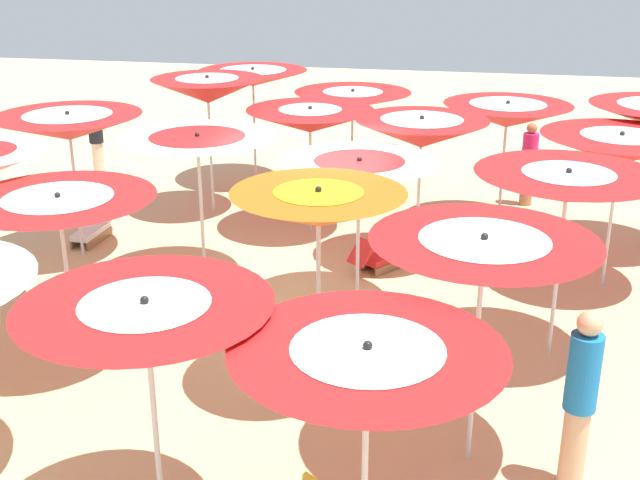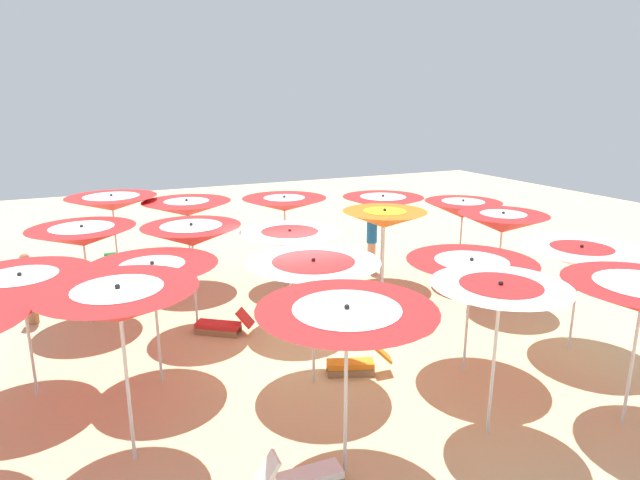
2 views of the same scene
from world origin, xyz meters
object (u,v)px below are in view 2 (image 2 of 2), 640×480
at_px(beach_umbrella_7, 313,270).
at_px(beach_umbrella_13, 384,219).
at_px(beachgoer_0, 29,287).
at_px(beach_umbrella_14, 503,223).
at_px(beach_umbrella_9, 580,257).
at_px(lounger_4, 114,270).
at_px(beach_umbrella_2, 347,323).
at_px(beach_umbrella_12, 290,239).
at_px(beach_ball, 90,275).
at_px(beach_umbrella_17, 284,204).
at_px(beach_umbrella_16, 187,208).
at_px(beach_umbrella_18, 383,203).
at_px(beach_umbrella_5, 21,285).
at_px(beach_umbrella_6, 153,275).
at_px(beach_umbrella_1, 119,304).
at_px(beach_umbrella_15, 112,203).
at_px(beach_umbrella_11, 192,235).
at_px(beach_umbrella_10, 83,236).
at_px(beach_umbrella_8, 471,270).
at_px(lounger_1, 464,287).
at_px(lounger_5, 355,363).
at_px(beachgoer_2, 372,238).
at_px(lounger_3, 349,298).
at_px(lounger_0, 303,477).
at_px(beach_umbrella_3, 500,297).
at_px(lounger_2, 222,325).
at_px(beach_umbrella_19, 463,209).

relative_size(beach_umbrella_7, beach_umbrella_13, 0.93).
bearing_deg(beachgoer_0, beach_umbrella_14, 136.61).
bearing_deg(beach_umbrella_9, lounger_4, -137.14).
height_order(beach_umbrella_2, beach_umbrella_12, beach_umbrella_2).
relative_size(lounger_4, beach_ball, 3.88).
bearing_deg(beach_umbrella_9, beach_umbrella_17, -147.74).
xyz_separation_m(beach_umbrella_16, beach_umbrella_18, (1.87, 4.71, 0.10)).
relative_size(beach_umbrella_5, beach_umbrella_6, 1.00).
height_order(beach_umbrella_12, beach_umbrella_13, beach_umbrella_13).
xyz_separation_m(beach_umbrella_1, beach_umbrella_15, (-7.65, 0.44, -0.06)).
xyz_separation_m(beach_umbrella_15, beach_umbrella_17, (1.77, 4.06, -0.05)).
distance_m(beach_umbrella_1, beach_umbrella_11, 4.33).
bearing_deg(beach_umbrella_2, beach_umbrella_9, 103.30).
height_order(beach_umbrella_9, beach_umbrella_10, beach_umbrella_10).
bearing_deg(beach_umbrella_16, beach_umbrella_8, 28.19).
xyz_separation_m(beach_umbrella_7, beach_umbrella_9, (0.94, 5.15, -0.17)).
xyz_separation_m(beach_umbrella_14, lounger_1, (-0.89, -0.22, -1.85)).
height_order(beach_umbrella_10, beach_umbrella_17, beach_umbrella_17).
distance_m(lounger_1, lounger_5, 5.03).
height_order(beach_umbrella_1, beach_umbrella_14, beach_umbrella_1).
height_order(beach_umbrella_9, beach_umbrella_12, beach_umbrella_12).
bearing_deg(beach_umbrella_6, lounger_4, -177.15).
bearing_deg(beach_ball, lounger_1, 58.66).
xyz_separation_m(beach_umbrella_11, lounger_4, (-4.48, -1.37, -1.89)).
xyz_separation_m(beach_umbrella_10, beachgoer_2, (-0.61, 7.48, -1.01)).
bearing_deg(beach_umbrella_9, beach_ball, -135.07).
height_order(beach_umbrella_18, lounger_4, beach_umbrella_18).
distance_m(beach_umbrella_7, lounger_3, 4.11).
xyz_separation_m(beach_umbrella_16, lounger_0, (8.33, -0.30, -1.90)).
bearing_deg(beach_umbrella_3, beach_umbrella_1, -107.78).
bearing_deg(beach_umbrella_17, beach_umbrella_6, -44.82).
distance_m(beach_umbrella_13, beach_umbrella_16, 5.17).
distance_m(beach_umbrella_1, beach_umbrella_7, 3.23).
bearing_deg(beach_umbrella_3, beachgoer_2, 162.91).
bearing_deg(beach_umbrella_3, beach_umbrella_2, -93.49).
bearing_deg(beachgoer_0, beach_umbrella_16, 170.54).
bearing_deg(beach_umbrella_17, beach_umbrella_8, 12.36).
height_order(beach_umbrella_7, beach_umbrella_8, beach_umbrella_7).
bearing_deg(beach_umbrella_8, lounger_2, -133.27).
height_order(beach_umbrella_14, beachgoer_2, beach_umbrella_14).
distance_m(beach_umbrella_18, beachgoer_0, 8.57).
height_order(lounger_4, beach_ball, lounger_4).
bearing_deg(beach_umbrella_1, beach_umbrella_11, 156.57).
xyz_separation_m(beach_umbrella_5, beach_umbrella_13, (-0.76, 7.19, 0.25)).
relative_size(beach_umbrella_5, lounger_0, 2.00).
height_order(beach_umbrella_6, beach_ball, beach_umbrella_6).
relative_size(beach_umbrella_9, beach_umbrella_13, 0.93).
distance_m(beach_umbrella_17, beach_umbrella_19, 4.70).
relative_size(beach_umbrella_10, lounger_5, 1.86).
height_order(beachgoer_2, beach_ball, beachgoer_2).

